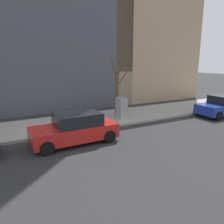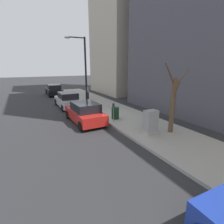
{
  "view_description": "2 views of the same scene",
  "coord_description": "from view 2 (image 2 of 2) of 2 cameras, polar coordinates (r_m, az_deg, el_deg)",
  "views": [
    {
      "loc": [
        -11.34,
        3.23,
        4.04
      ],
      "look_at": [
        0.52,
        -3.1,
        0.87
      ],
      "focal_mm": 35.0,
      "sensor_mm": 36.0,
      "label": 1
    },
    {
      "loc": [
        -5.23,
        -11.87,
        4.09
      ],
      "look_at": [
        0.46,
        -0.96,
        0.81
      ],
      "focal_mm": 28.0,
      "sensor_mm": 36.0,
      "label": 2
    }
  ],
  "objects": [
    {
      "name": "parking_meter",
      "position": [
        12.47,
        0.48,
        0.5
      ],
      "size": [
        0.14,
        0.1,
        1.35
      ],
      "color": "slate",
      "rests_on": "sidewalk"
    },
    {
      "name": "sidewalk",
      "position": [
        14.47,
        3.63,
        -1.19
      ],
      "size": [
        4.0,
        36.0,
        0.15
      ],
      "primitive_type": "cube",
      "color": "#9E9B93",
      "rests_on": "ground"
    },
    {
      "name": "utility_box",
      "position": [
        10.54,
        12.46,
        -3.34
      ],
      "size": [
        0.83,
        0.61,
        1.43
      ],
      "color": "#A8A399",
      "rests_on": "sidewalk"
    },
    {
      "name": "streetlamp",
      "position": [
        17.46,
        -9.48,
        14.52
      ],
      "size": [
        1.97,
        0.32,
        6.5
      ],
      "color": "black",
      "rests_on": "sidewalk"
    },
    {
      "name": "pedestrian_near_meter",
      "position": [
        21.32,
        -8.14,
        6.71
      ],
      "size": [
        0.39,
        0.36,
        1.66
      ],
      "rotation": [
        0.0,
        0.0,
        2.85
      ],
      "color": "#1E1E2D",
      "rests_on": "sidewalk"
    },
    {
      "name": "ground_plane",
      "position": [
        13.6,
        -3.62,
        -2.58
      ],
      "size": [
        120.0,
        120.0,
        0.0
      ],
      "primitive_type": "plane",
      "color": "#2B2B2D"
    },
    {
      "name": "trash_bin",
      "position": [
        13.25,
        1.05,
        -0.33
      ],
      "size": [
        0.56,
        0.56,
        0.9
      ],
      "primitive_type": "cylinder",
      "color": "#14381E",
      "rests_on": "sidewalk"
    },
    {
      "name": "bare_tree",
      "position": [
        10.87,
        19.21,
        2.84
      ],
      "size": [
        2.2,
        1.33,
        4.12
      ],
      "color": "brown",
      "rests_on": "sidewalk"
    },
    {
      "name": "parked_car_silver",
      "position": [
        18.1,
        -14.25,
        3.81
      ],
      "size": [
        1.94,
        4.21,
        1.52
      ],
      "rotation": [
        0.0,
        0.0,
        0.01
      ],
      "color": "#B7B7BC",
      "rests_on": "ground"
    },
    {
      "name": "parked_car_black",
      "position": [
        26.1,
        -18.41,
        6.81
      ],
      "size": [
        1.98,
        4.23,
        1.52
      ],
      "rotation": [
        0.0,
        0.0,
        -0.02
      ],
      "color": "black",
      "rests_on": "ground"
    },
    {
      "name": "parked_car_red",
      "position": [
        12.91,
        -8.82,
        -0.29
      ],
      "size": [
        2.0,
        4.24,
        1.52
      ],
      "rotation": [
        0.0,
        0.0,
        0.02
      ],
      "color": "red",
      "rests_on": "ground"
    }
  ]
}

